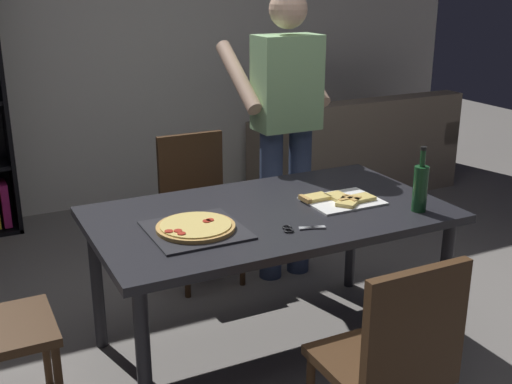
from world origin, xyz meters
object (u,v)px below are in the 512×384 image
(dining_table, at_px, (270,225))
(person_serving_pizza, at_px, (285,120))
(couch, at_px, (356,156))
(chair_near_camera, at_px, (393,356))
(kitchen_scissors, at_px, (297,228))
(chair_far_side, at_px, (197,198))
(pepperoni_pizza_on_tray, at_px, (196,228))
(wine_bottle, at_px, (420,187))

(dining_table, xyz_separation_m, person_serving_pizza, (0.49, 0.75, 0.32))
(dining_table, height_order, couch, couch)
(chair_near_camera, relative_size, couch, 0.53)
(chair_near_camera, distance_m, couch, 3.52)
(dining_table, height_order, kitchen_scissors, kitchen_scissors)
(chair_far_side, height_order, pepperoni_pizza_on_tray, chair_far_side)
(couch, bearing_deg, dining_table, -133.74)
(couch, bearing_deg, person_serving_pizza, -138.68)
(wine_bottle, bearing_deg, pepperoni_pizza_on_tray, 167.70)
(dining_table, relative_size, couch, 0.99)
(dining_table, xyz_separation_m, kitchen_scissors, (-0.01, -0.27, 0.08))
(person_serving_pizza, bearing_deg, kitchen_scissors, -116.10)
(kitchen_scissors, bearing_deg, pepperoni_pizza_on_tray, 156.02)
(person_serving_pizza, distance_m, kitchen_scissors, 1.15)
(dining_table, bearing_deg, couch, 46.26)
(dining_table, relative_size, chair_near_camera, 1.88)
(chair_near_camera, xyz_separation_m, pepperoni_pizza_on_tray, (-0.41, 0.88, 0.25))
(chair_far_side, relative_size, couch, 0.53)
(couch, distance_m, pepperoni_pizza_on_tray, 3.14)
(couch, xyz_separation_m, pepperoni_pizza_on_tray, (-2.31, -2.07, 0.46))
(kitchen_scissors, bearing_deg, chair_far_side, 89.74)
(chair_near_camera, bearing_deg, kitchen_scissors, 90.45)
(chair_far_side, xyz_separation_m, pepperoni_pizza_on_tray, (-0.41, -1.05, 0.25))
(person_serving_pizza, xyz_separation_m, kitchen_scissors, (-0.50, -1.01, -0.24))
(chair_far_side, bearing_deg, dining_table, -90.00)
(dining_table, distance_m, wine_bottle, 0.74)
(dining_table, height_order, chair_near_camera, chair_near_camera)
(dining_table, height_order, chair_far_side, chair_far_side)
(chair_far_side, height_order, kitchen_scissors, chair_far_side)
(person_serving_pizza, relative_size, kitchen_scissors, 8.81)
(dining_table, height_order, person_serving_pizza, person_serving_pizza)
(dining_table, xyz_separation_m, pepperoni_pizza_on_tray, (-0.41, -0.09, 0.09))
(dining_table, relative_size, kitchen_scissors, 8.53)
(couch, distance_m, wine_bottle, 2.68)
(pepperoni_pizza_on_tray, xyz_separation_m, wine_bottle, (1.05, -0.23, 0.10))
(pepperoni_pizza_on_tray, distance_m, kitchen_scissors, 0.45)
(chair_near_camera, xyz_separation_m, chair_far_side, (0.00, 1.93, 0.00))
(person_serving_pizza, relative_size, wine_bottle, 5.54)
(person_serving_pizza, xyz_separation_m, pepperoni_pizza_on_tray, (-0.90, -0.83, -0.23))
(dining_table, distance_m, pepperoni_pizza_on_tray, 0.43)
(chair_far_side, height_order, couch, chair_far_side)
(kitchen_scissors, bearing_deg, couch, 49.76)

